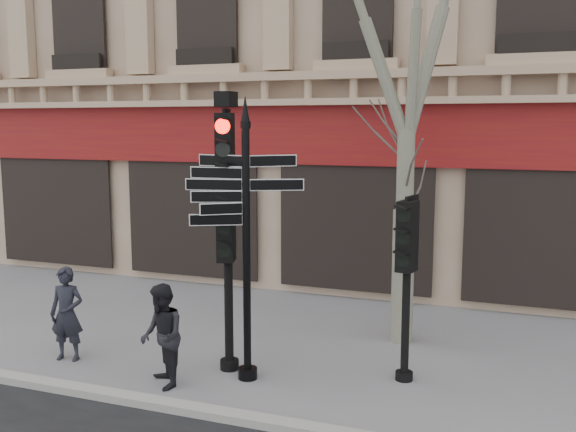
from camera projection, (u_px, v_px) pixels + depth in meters
name	position (u px, v px, depth m)	size (l,w,h in m)	color
ground	(272.00, 381.00, 9.64)	(80.00, 80.00, 0.00)	slate
kerb	(232.00, 417.00, 8.33)	(80.00, 0.25, 0.12)	gray
fingerpost	(246.00, 192.00, 9.33)	(2.20, 2.20, 4.25)	black
traffic_signal_main	(227.00, 198.00, 9.72)	(0.55, 0.45, 4.31)	black
traffic_signal_secondary	(407.00, 256.00, 9.41)	(0.51, 0.41, 2.73)	black
pedestrian_a	(67.00, 314.00, 10.42)	(0.56, 0.37, 1.54)	black
pedestrian_b	(162.00, 336.00, 9.34)	(0.75, 0.58, 1.54)	black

